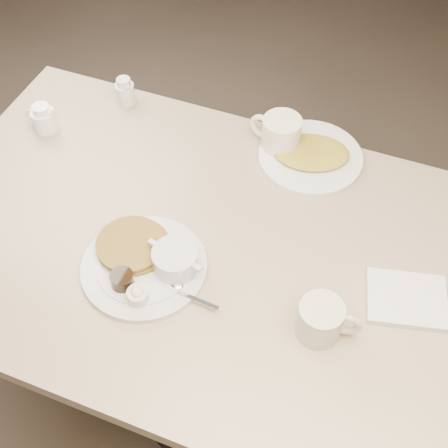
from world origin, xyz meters
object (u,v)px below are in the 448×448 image
(coffee_mug_far, at_px, (280,134))
(hash_plate, at_px, (311,155))
(diner_table, at_px, (221,288))
(creamer_left, at_px, (43,118))
(coffee_mug_near, at_px, (322,320))
(creamer_right, at_px, (125,91))
(main_plate, at_px, (148,262))

(coffee_mug_far, bearing_deg, hash_plate, -5.52)
(diner_table, bearing_deg, creamer_left, 160.97)
(diner_table, height_order, coffee_mug_near, coffee_mug_near)
(creamer_right, height_order, hash_plate, creamer_right)
(creamer_right, bearing_deg, coffee_mug_far, -2.63)
(diner_table, bearing_deg, creamer_right, 138.88)
(diner_table, bearing_deg, main_plate, -141.02)
(creamer_left, height_order, hash_plate, creamer_left)
(coffee_mug_far, relative_size, creamer_left, 1.57)
(diner_table, distance_m, hash_plate, 0.42)
(main_plate, distance_m, hash_plate, 0.53)
(main_plate, relative_size, creamer_left, 3.74)
(coffee_mug_near, bearing_deg, creamer_right, 144.44)
(coffee_mug_far, xyz_separation_m, hash_plate, (0.09, -0.01, -0.04))
(diner_table, distance_m, creamer_left, 0.67)
(coffee_mug_near, bearing_deg, creamer_left, 159.21)
(coffee_mug_near, xyz_separation_m, hash_plate, (-0.16, 0.49, -0.03))
(main_plate, xyz_separation_m, hash_plate, (0.24, 0.47, -0.01))
(main_plate, height_order, coffee_mug_near, coffee_mug_near)
(coffee_mug_near, xyz_separation_m, creamer_right, (-0.72, 0.52, -0.01))
(diner_table, height_order, creamer_right, creamer_right)
(creamer_right, bearing_deg, main_plate, -57.89)
(main_plate, bearing_deg, coffee_mug_far, 72.13)
(creamer_left, distance_m, creamer_right, 0.24)
(main_plate, bearing_deg, coffee_mug_near, -2.25)
(coffee_mug_far, bearing_deg, creamer_left, -165.42)
(main_plate, xyz_separation_m, coffee_mug_near, (0.41, -0.02, 0.02))
(diner_table, distance_m, creamer_right, 0.63)
(main_plate, relative_size, coffee_mug_near, 2.61)
(creamer_left, bearing_deg, main_plate, -34.07)
(coffee_mug_far, height_order, creamer_right, coffee_mug_far)
(diner_table, distance_m, coffee_mug_far, 0.43)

